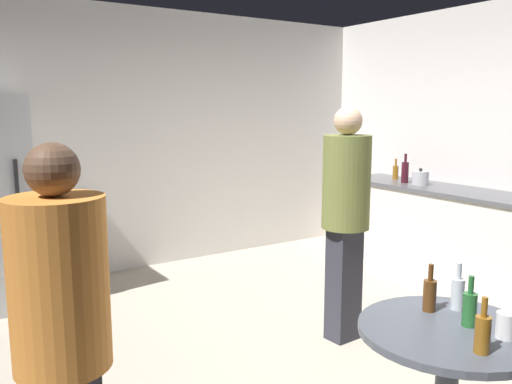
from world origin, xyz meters
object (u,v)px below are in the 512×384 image
(person_in_olive_shirt, at_px, (346,206))
(plastic_cup_white, at_px, (506,325))
(beer_bottle_green, at_px, (470,308))
(beer_bottle_clear, at_px, (458,292))
(foreground_table, at_px, (449,350))
(wine_bottle_on_counter, at_px, (405,172))
(kettle, at_px, (420,178))
(beer_bottle_on_counter, at_px, (396,172))
(beer_bottle_brown, at_px, (430,294))
(person_in_orange_shirt, at_px, (62,329))
(beer_bottle_amber, at_px, (483,333))

(person_in_olive_shirt, bearing_deg, plastic_cup_white, -22.94)
(beer_bottle_green, xyz_separation_m, beer_bottle_clear, (0.13, 0.15, 0.00))
(beer_bottle_green, xyz_separation_m, person_in_olive_shirt, (0.55, 1.41, 0.18))
(foreground_table, relative_size, beer_bottle_clear, 3.48)
(wine_bottle_on_counter, xyz_separation_m, person_in_olive_shirt, (-1.80, -1.05, -0.02))
(kettle, bearing_deg, beer_bottle_on_counter, 76.51)
(person_in_olive_shirt, bearing_deg, kettle, 110.92)
(beer_bottle_clear, xyz_separation_m, person_in_olive_shirt, (0.42, 1.25, 0.18))
(beer_bottle_brown, relative_size, plastic_cup_white, 2.09)
(foreground_table, bearing_deg, plastic_cup_white, -61.12)
(person_in_orange_shirt, bearing_deg, foreground_table, -30.10)
(beer_bottle_green, xyz_separation_m, plastic_cup_white, (0.02, -0.16, -0.03))
(beer_bottle_green, distance_m, plastic_cup_white, 0.16)
(beer_bottle_brown, distance_m, person_in_olive_shirt, 1.33)
(wine_bottle_on_counter, distance_m, beer_bottle_green, 3.40)
(beer_bottle_on_counter, height_order, plastic_cup_white, beer_bottle_on_counter)
(kettle, bearing_deg, beer_bottle_brown, -139.17)
(foreground_table, xyz_separation_m, beer_bottle_clear, (0.21, 0.12, 0.19))
(plastic_cup_white, bearing_deg, kettle, 45.91)
(wine_bottle_on_counter, bearing_deg, foreground_table, -135.14)
(beer_bottle_on_counter, xyz_separation_m, person_in_orange_shirt, (-4.09, -2.19, -0.06))
(foreground_table, height_order, beer_bottle_amber, beer_bottle_amber)
(beer_bottle_amber, xyz_separation_m, person_in_olive_shirt, (0.73, 1.60, 0.18))
(beer_bottle_green, bearing_deg, person_in_orange_shirt, 162.57)
(kettle, relative_size, beer_bottle_brown, 1.06)
(beer_bottle_brown, height_order, plastic_cup_white, beer_bottle_brown)
(kettle, xyz_separation_m, beer_bottle_on_counter, (0.10, 0.43, 0.01))
(beer_bottle_brown, bearing_deg, beer_bottle_on_counter, 45.08)
(wine_bottle_on_counter, relative_size, beer_bottle_on_counter, 1.35)
(wine_bottle_on_counter, relative_size, beer_bottle_brown, 1.35)
(wine_bottle_on_counter, relative_size, beer_bottle_amber, 1.35)
(kettle, distance_m, beer_bottle_green, 3.28)
(foreground_table, height_order, person_in_olive_shirt, person_in_olive_shirt)
(beer_bottle_on_counter, xyz_separation_m, beer_bottle_brown, (-2.48, -2.48, -0.17))
(wine_bottle_on_counter, relative_size, person_in_olive_shirt, 0.18)
(foreground_table, bearing_deg, person_in_olive_shirt, 65.24)
(beer_bottle_on_counter, bearing_deg, kettle, -103.49)
(beer_bottle_brown, xyz_separation_m, person_in_olive_shirt, (0.55, 1.19, 0.18))
(beer_bottle_brown, bearing_deg, plastic_cup_white, -86.18)
(beer_bottle_clear, bearing_deg, person_in_orange_shirt, 168.51)
(foreground_table, relative_size, beer_bottle_amber, 3.48)
(beer_bottle_on_counter, xyz_separation_m, beer_bottle_green, (-2.47, -2.70, -0.17))
(beer_bottle_amber, height_order, person_in_olive_shirt, person_in_olive_shirt)
(wine_bottle_on_counter, bearing_deg, beer_bottle_clear, -134.02)
(beer_bottle_green, bearing_deg, kettle, 43.70)
(beer_bottle_brown, distance_m, person_in_orange_shirt, 1.64)
(plastic_cup_white, bearing_deg, person_in_olive_shirt, 71.37)
(kettle, relative_size, beer_bottle_green, 1.06)
(beer_bottle_amber, relative_size, beer_bottle_brown, 1.00)
(beer_bottle_brown, bearing_deg, wine_bottle_on_counter, 43.61)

